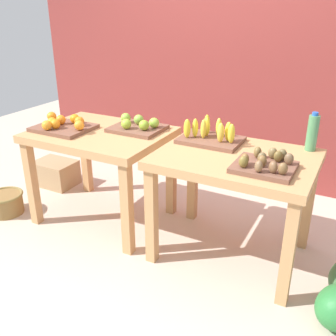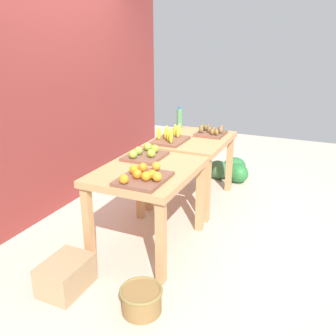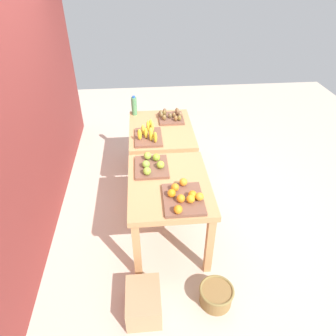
% 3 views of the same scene
% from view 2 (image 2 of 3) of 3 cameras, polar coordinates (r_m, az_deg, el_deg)
% --- Properties ---
extents(ground_plane, '(8.00, 8.00, 0.00)m').
position_cam_2_polar(ground_plane, '(3.93, 0.75, -8.15)').
color(ground_plane, beige).
extents(back_wall, '(4.40, 0.12, 3.00)m').
position_cam_2_polar(back_wall, '(4.20, -16.87, 14.35)').
color(back_wall, maroon).
rests_on(back_wall, ground_plane).
extents(display_table_left, '(1.04, 0.80, 0.78)m').
position_cam_2_polar(display_table_left, '(3.19, -3.19, -1.95)').
color(display_table_left, tan).
rests_on(display_table_left, ground_plane).
extents(display_table_right, '(1.04, 0.80, 0.78)m').
position_cam_2_polar(display_table_right, '(4.16, 3.86, 3.28)').
color(display_table_right, tan).
rests_on(display_table_right, ground_plane).
extents(orange_bin, '(0.47, 0.37, 0.11)m').
position_cam_2_polar(orange_bin, '(2.86, -3.92, -1.32)').
color(orange_bin, brown).
rests_on(orange_bin, display_table_left).
extents(apple_bin, '(0.40, 0.34, 0.11)m').
position_cam_2_polar(apple_bin, '(3.42, -3.68, 2.24)').
color(apple_bin, brown).
rests_on(apple_bin, display_table_left).
extents(banana_crate, '(0.44, 0.32, 0.17)m').
position_cam_2_polar(banana_crate, '(3.95, 0.38, 4.88)').
color(banana_crate, brown).
rests_on(banana_crate, display_table_right).
extents(kiwi_bin, '(0.36, 0.32, 0.10)m').
position_cam_2_polar(kiwi_bin, '(4.29, 6.88, 5.76)').
color(kiwi_bin, brown).
rests_on(kiwi_bin, display_table_right).
extents(water_bottle, '(0.07, 0.07, 0.27)m').
position_cam_2_polar(water_bottle, '(4.59, 1.87, 7.99)').
color(water_bottle, '#4C8C59').
rests_on(water_bottle, display_table_right).
extents(watermelon_pile, '(0.65, 0.65, 0.26)m').
position_cam_2_polar(watermelon_pile, '(5.06, 9.92, -0.24)').
color(watermelon_pile, '#2A6F36').
rests_on(watermelon_pile, ground_plane).
extents(wicker_basket, '(0.31, 0.31, 0.19)m').
position_cam_2_polar(wicker_basket, '(2.71, -4.27, -20.19)').
color(wicker_basket, olive).
rests_on(wicker_basket, ground_plane).
extents(cardboard_produce_box, '(0.40, 0.30, 0.25)m').
position_cam_2_polar(cardboard_produce_box, '(2.99, -16.03, -16.14)').
color(cardboard_produce_box, tan).
rests_on(cardboard_produce_box, ground_plane).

